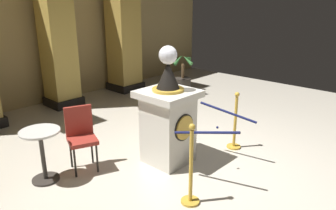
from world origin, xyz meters
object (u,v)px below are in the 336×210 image
at_px(stanchion_near, 191,176).
at_px(pedestal_clock, 168,118).
at_px(stanchion_far, 235,129).
at_px(cafe_chair_red, 81,133).
at_px(potted_palm_right, 183,81).
at_px(cafe_table, 42,149).

bearing_deg(stanchion_near, pedestal_clock, 56.68).
distance_m(stanchion_near, stanchion_far, 1.82).
relative_size(pedestal_clock, cafe_chair_red, 1.90).
distance_m(potted_palm_right, cafe_table, 5.02).
bearing_deg(pedestal_clock, potted_palm_right, 36.87).
distance_m(cafe_table, cafe_chair_red, 0.59).
relative_size(pedestal_clock, cafe_table, 2.40).
xyz_separation_m(pedestal_clock, stanchion_far, (1.13, -0.51, -0.37)).
distance_m(stanchion_far, cafe_table, 3.08).
xyz_separation_m(stanchion_near, potted_palm_right, (3.81, 3.34, -0.06)).
bearing_deg(potted_palm_right, stanchion_near, -138.72).
bearing_deg(cafe_table, cafe_chair_red, -7.84).
height_order(stanchion_far, cafe_chair_red, stanchion_far).
height_order(potted_palm_right, cafe_chair_red, potted_palm_right).
bearing_deg(stanchion_far, cafe_table, 152.92).
xyz_separation_m(stanchion_near, cafe_table, (-0.98, 1.85, 0.11)).
xyz_separation_m(stanchion_near, stanchion_far, (1.76, 0.45, -0.03)).
height_order(pedestal_clock, potted_palm_right, pedestal_clock).
bearing_deg(pedestal_clock, stanchion_near, -123.32).
bearing_deg(cafe_table, stanchion_near, -62.12).
distance_m(stanchion_near, cafe_table, 2.09).
bearing_deg(stanchion_near, cafe_chair_red, 102.76).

